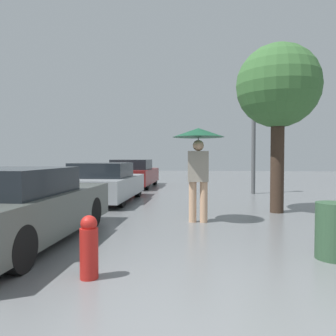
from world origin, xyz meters
TOP-DOWN VIEW (x-y plane):
  - pedestrian at (-0.33, 4.43)m, footprint 1.09×1.09m
  - parked_car_nearest at (-3.18, 2.43)m, footprint 1.70×4.24m
  - parked_car_middle at (-3.30, 7.42)m, footprint 1.85×3.84m
  - parked_car_farthest at (-3.43, 12.37)m, footprint 1.89×4.03m
  - tree at (1.61, 5.85)m, footprint 2.05×2.05m
  - street_lamp at (1.67, 10.03)m, footprint 0.38×0.38m
  - trash_bin at (1.53, 2.10)m, footprint 0.49×0.49m
  - fire_hydrant at (-1.53, 1.08)m, footprint 0.21×0.21m

SIDE VIEW (x-z plane):
  - fire_hydrant at x=-1.53m, z-range 0.00..0.72m
  - trash_bin at x=1.53m, z-range 0.00..0.77m
  - parked_car_middle at x=-3.30m, z-range -0.04..1.16m
  - parked_car_nearest at x=-3.18m, z-range -0.03..1.18m
  - parked_car_farthest at x=-3.43m, z-range -0.03..1.23m
  - pedestrian at x=-0.33m, z-range 0.56..2.55m
  - street_lamp at x=1.67m, z-range 0.62..4.60m
  - tree at x=1.61m, z-range 1.00..5.16m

